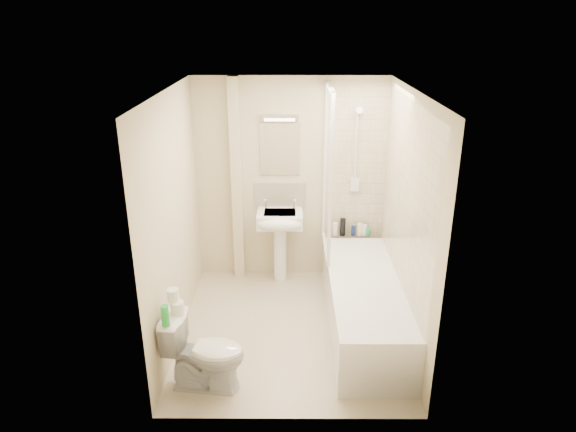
{
  "coord_description": "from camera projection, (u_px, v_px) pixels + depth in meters",
  "views": [
    {
      "loc": [
        -0.0,
        -4.47,
        3.01
      ],
      "look_at": [
        -0.02,
        0.2,
        1.17
      ],
      "focal_mm": 32.0,
      "sensor_mm": 36.0,
      "label": 1
    }
  ],
  "objects": [
    {
      "name": "mirror",
      "position": [
        280.0,
        150.0,
        5.84
      ],
      "size": [
        0.46,
        0.01,
        0.6
      ],
      "primitive_type": "cube",
      "color": "white",
      "rests_on": "wall_back"
    },
    {
      "name": "toilet_roll_lower",
      "position": [
        177.0,
        307.0,
        4.27
      ],
      "size": [
        0.11,
        0.11,
        0.1
      ],
      "primitive_type": "cylinder",
      "color": "white",
      "rests_on": "toilet"
    },
    {
      "name": "bottle_green",
      "position": [
        367.0,
        232.0,
        6.12
      ],
      "size": [
        0.07,
        0.07,
        0.09
      ],
      "primitive_type": "cylinder",
      "color": "green",
      "rests_on": "bathtub"
    },
    {
      "name": "tile_right",
      "position": [
        407.0,
        198.0,
        4.76
      ],
      "size": [
        0.01,
        2.1,
        1.75
      ],
      "primitive_type": "cube",
      "color": "beige",
      "rests_on": "wall_right"
    },
    {
      "name": "toilet",
      "position": [
        205.0,
        352.0,
        4.35
      ],
      "size": [
        0.56,
        0.77,
        0.69
      ],
      "primitive_type": "imported",
      "rotation": [
        0.0,
        0.0,
        1.44
      ],
      "color": "white",
      "rests_on": "ground"
    },
    {
      "name": "bottle_white_a",
      "position": [
        335.0,
        229.0,
        6.11
      ],
      "size": [
        0.06,
        0.06,
        0.16
      ],
      "primitive_type": "cylinder",
      "color": "white",
      "rests_on": "bathtub"
    },
    {
      "name": "floor",
      "position": [
        290.0,
        329.0,
        5.26
      ],
      "size": [
        2.5,
        2.5,
        0.0
      ],
      "primitive_type": "plane",
      "color": "beige",
      "rests_on": "ground"
    },
    {
      "name": "green_bottle",
      "position": [
        165.0,
        316.0,
        4.09
      ],
      "size": [
        0.06,
        0.06,
        0.18
      ],
      "primitive_type": "cylinder",
      "color": "green",
      "rests_on": "toilet"
    },
    {
      "name": "shower_screen",
      "position": [
        328.0,
        172.0,
        5.48
      ],
      "size": [
        0.04,
        0.92,
        1.8
      ],
      "color": "white",
      "rests_on": "bathtub"
    },
    {
      "name": "strip_light",
      "position": [
        280.0,
        117.0,
        5.68
      ],
      "size": [
        0.42,
        0.07,
        0.07
      ],
      "primitive_type": "cube",
      "color": "silver",
      "rests_on": "wall_back"
    },
    {
      "name": "bottle_white_b",
      "position": [
        364.0,
        230.0,
        6.11
      ],
      "size": [
        0.06,
        0.06,
        0.13
      ],
      "primitive_type": "cylinder",
      "color": "white",
      "rests_on": "bathtub"
    },
    {
      "name": "tile_back",
      "position": [
        355.0,
        163.0,
        5.89
      ],
      "size": [
        0.7,
        0.01,
        1.75
      ],
      "primitive_type": "cube",
      "color": "beige",
      "rests_on": "wall_back"
    },
    {
      "name": "wall_right",
      "position": [
        407.0,
        221.0,
        4.82
      ],
      "size": [
        0.02,
        2.5,
        2.4
      ],
      "primitive_type": "cube",
      "color": "beige",
      "rests_on": "ground"
    },
    {
      "name": "pedestal_sink",
      "position": [
        280.0,
        227.0,
        5.95
      ],
      "size": [
        0.52,
        0.48,
        1.01
      ],
      "color": "white",
      "rests_on": "ground"
    },
    {
      "name": "ceiling",
      "position": [
        290.0,
        91.0,
        4.39
      ],
      "size": [
        2.2,
        2.5,
        0.02
      ],
      "primitive_type": "cube",
      "color": "white",
      "rests_on": "wall_back"
    },
    {
      "name": "toilet_roll_upper",
      "position": [
        173.0,
        295.0,
        4.26
      ],
      "size": [
        0.1,
        0.1,
        0.1
      ],
      "primitive_type": "cylinder",
      "color": "white",
      "rests_on": "toilet_roll_lower"
    },
    {
      "name": "shower_fixture",
      "position": [
        356.0,
        154.0,
        5.81
      ],
      "size": [
        0.1,
        0.16,
        0.99
      ],
      "color": "white",
      "rests_on": "wall_back"
    },
    {
      "name": "pipe_boxing",
      "position": [
        237.0,
        183.0,
        5.94
      ],
      "size": [
        0.12,
        0.12,
        2.4
      ],
      "primitive_type": "cube",
      "color": "beige",
      "rests_on": "ground"
    },
    {
      "name": "bottle_cream",
      "position": [
        360.0,
        229.0,
        6.11
      ],
      "size": [
        0.07,
        0.07,
        0.15
      ],
      "primitive_type": "cylinder",
      "color": "beige",
      "rests_on": "bathtub"
    },
    {
      "name": "bottle_blue",
      "position": [
        353.0,
        231.0,
        6.12
      ],
      "size": [
        0.05,
        0.05,
        0.12
      ],
      "primitive_type": "cylinder",
      "color": "navy",
      "rests_on": "bathtub"
    },
    {
      "name": "splashback",
      "position": [
        280.0,
        195.0,
        6.04
      ],
      "size": [
        0.6,
        0.02,
        0.3
      ],
      "primitive_type": "cube",
      "color": "beige",
      "rests_on": "wall_back"
    },
    {
      "name": "wall_left",
      "position": [
        173.0,
        221.0,
        4.83
      ],
      "size": [
        0.02,
        2.5,
        2.4
      ],
      "primitive_type": "cube",
      "color": "beige",
      "rests_on": "ground"
    },
    {
      "name": "bottle_black_b",
      "position": [
        343.0,
        227.0,
        6.1
      ],
      "size": [
        0.07,
        0.07,
        0.21
      ],
      "primitive_type": "cylinder",
      "color": "black",
      "rests_on": "bathtub"
    },
    {
      "name": "wall_back",
      "position": [
        290.0,
        181.0,
        5.99
      ],
      "size": [
        2.2,
        0.02,
        2.4
      ],
      "primitive_type": "cube",
      "color": "beige",
      "rests_on": "ground"
    },
    {
      "name": "bathtub",
      "position": [
        364.0,
        304.0,
        5.18
      ],
      "size": [
        0.7,
        2.1,
        0.55
      ],
      "color": "white",
      "rests_on": "ground"
    }
  ]
}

